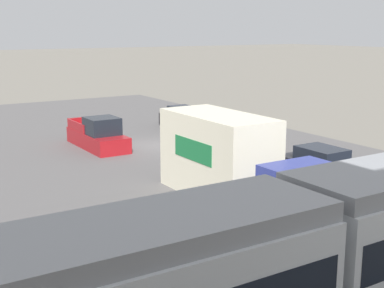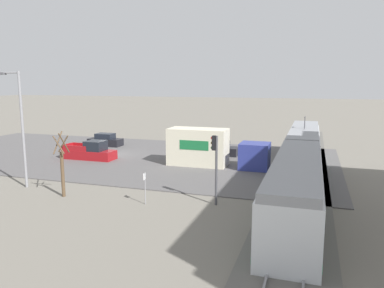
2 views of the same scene
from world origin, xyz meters
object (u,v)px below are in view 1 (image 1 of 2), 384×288
object	(u,v)px
light_rail_tram	(304,258)
box_truck	(237,164)
pickup_truck	(98,136)
sedan_car_1	(184,119)
sedan_car_0	(321,166)

from	to	relation	value
light_rail_tram	box_truck	world-z (taller)	light_rail_tram
pickup_truck	sedan_car_1	size ratio (longest dim) A/B	1.30
light_rail_tram	sedan_car_1	size ratio (longest dim) A/B	7.16
pickup_truck	sedan_car_1	bearing A→B (deg)	-159.58
sedan_car_0	sedan_car_1	size ratio (longest dim) A/B	1.02
sedan_car_1	sedan_car_0	bearing A→B (deg)	-95.41
light_rail_tram	sedan_car_1	world-z (taller)	light_rail_tram
sedan_car_0	sedan_car_1	xyz separation A→B (m)	(-1.42, -15.04, 0.01)
box_truck	pickup_truck	bearing A→B (deg)	-86.37
light_rail_tram	sedan_car_0	size ratio (longest dim) A/B	7.04
light_rail_tram	sedan_car_0	bearing A→B (deg)	-137.48
box_truck	sedan_car_0	bearing A→B (deg)	-173.14
box_truck	pickup_truck	xyz separation A→B (m)	(0.81, -12.80, -0.90)
sedan_car_0	light_rail_tram	bearing A→B (deg)	42.52
box_truck	pickup_truck	distance (m)	12.86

